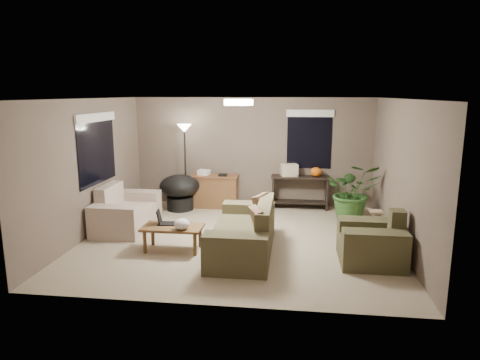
# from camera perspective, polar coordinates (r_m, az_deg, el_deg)

# --- Properties ---
(room_shell) EXTENTS (5.50, 5.50, 5.50)m
(room_shell) POSITION_cam_1_polar(r_m,az_deg,el_deg) (7.50, -0.19, 1.20)
(room_shell) COLOR tan
(room_shell) RESTS_ON ground
(main_sofa) EXTENTS (0.95, 2.20, 0.85)m
(main_sofa) POSITION_cam_1_polar(r_m,az_deg,el_deg) (7.14, 0.74, -7.27)
(main_sofa) COLOR #48422B
(main_sofa) RESTS_ON ground
(throw_pillows) EXTENTS (0.38, 1.40, 0.47)m
(throw_pillows) POSITION_cam_1_polar(r_m,az_deg,el_deg) (7.01, 2.83, -4.59)
(throw_pillows) COLOR #8C7251
(throw_pillows) RESTS_ON main_sofa
(loveseat) EXTENTS (0.90, 1.60, 0.85)m
(loveseat) POSITION_cam_1_polar(r_m,az_deg,el_deg) (8.65, -15.03, -4.28)
(loveseat) COLOR beige
(loveseat) RESTS_ON ground
(armchair) EXTENTS (0.95, 1.00, 0.85)m
(armchair) POSITION_cam_1_polar(r_m,az_deg,el_deg) (7.02, 17.20, -8.12)
(armchair) COLOR #47442A
(armchair) RESTS_ON ground
(coffee_table) EXTENTS (1.00, 0.55, 0.42)m
(coffee_table) POSITION_cam_1_polar(r_m,az_deg,el_deg) (7.26, -8.96, -6.55)
(coffee_table) COLOR brown
(coffee_table) RESTS_ON ground
(laptop) EXTENTS (0.38, 0.26, 0.24)m
(laptop) POSITION_cam_1_polar(r_m,az_deg,el_deg) (7.36, -10.03, -5.34)
(laptop) COLOR black
(laptop) RESTS_ON coffee_table
(plastic_bag) EXTENTS (0.32, 0.30, 0.18)m
(plastic_bag) POSITION_cam_1_polar(r_m,az_deg,el_deg) (7.03, -7.76, -5.84)
(plastic_bag) COLOR white
(plastic_bag) RESTS_ON coffee_table
(desk) EXTENTS (1.10, 0.50, 0.75)m
(desk) POSITION_cam_1_polar(r_m,az_deg,el_deg) (9.88, -3.40, -1.47)
(desk) COLOR brown
(desk) RESTS_ON ground
(desk_papers) EXTENTS (0.69, 0.29, 0.12)m
(desk_papers) POSITION_cam_1_polar(r_m,az_deg,el_deg) (9.81, -4.34, 0.95)
(desk_papers) COLOR silver
(desk_papers) RESTS_ON desk
(console_table) EXTENTS (1.30, 0.40, 0.75)m
(console_table) POSITION_cam_1_polar(r_m,az_deg,el_deg) (9.83, 7.98, -1.27)
(console_table) COLOR black
(console_table) RESTS_ON ground
(pumpkin) EXTENTS (0.31, 0.31, 0.21)m
(pumpkin) POSITION_cam_1_polar(r_m,az_deg,el_deg) (9.76, 10.10, 1.07)
(pumpkin) COLOR orange
(pumpkin) RESTS_ON console_table
(cardboard_box) EXTENTS (0.41, 0.35, 0.27)m
(cardboard_box) POSITION_cam_1_polar(r_m,az_deg,el_deg) (9.74, 6.58, 1.34)
(cardboard_box) COLOR beige
(cardboard_box) RESTS_ON console_table
(papasan_chair) EXTENTS (1.09, 1.09, 0.80)m
(papasan_chair) POSITION_cam_1_polar(r_m,az_deg,el_deg) (9.71, -8.03, -1.26)
(papasan_chair) COLOR black
(papasan_chair) RESTS_ON ground
(floor_lamp) EXTENTS (0.32, 0.32, 1.91)m
(floor_lamp) POSITION_cam_1_polar(r_m,az_deg,el_deg) (9.74, -7.40, 5.54)
(floor_lamp) COLOR black
(floor_lamp) RESTS_ON ground
(ceiling_fixture) EXTENTS (0.50, 0.50, 0.10)m
(ceiling_fixture) POSITION_cam_1_polar(r_m,az_deg,el_deg) (7.38, -0.20, 10.32)
(ceiling_fixture) COLOR white
(ceiling_fixture) RESTS_ON room_shell
(houseplant) EXTENTS (1.08, 1.20, 0.94)m
(houseplant) POSITION_cam_1_polar(r_m,az_deg,el_deg) (9.14, 14.77, -2.31)
(houseplant) COLOR #2D5923
(houseplant) RESTS_ON ground
(cat_scratching_post) EXTENTS (0.32, 0.32, 0.50)m
(cat_scratching_post) POSITION_cam_1_polar(r_m,az_deg,el_deg) (8.23, 17.58, -5.84)
(cat_scratching_post) COLOR tan
(cat_scratching_post) RESTS_ON ground
(window_left) EXTENTS (0.05, 1.56, 1.33)m
(window_left) POSITION_cam_1_polar(r_m,az_deg,el_deg) (8.49, -18.58, 5.45)
(window_left) COLOR black
(window_left) RESTS_ON room_shell
(window_back) EXTENTS (1.06, 0.05, 1.33)m
(window_back) POSITION_cam_1_polar(r_m,az_deg,el_deg) (9.83, 9.26, 6.66)
(window_back) COLOR black
(window_back) RESTS_ON room_shell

